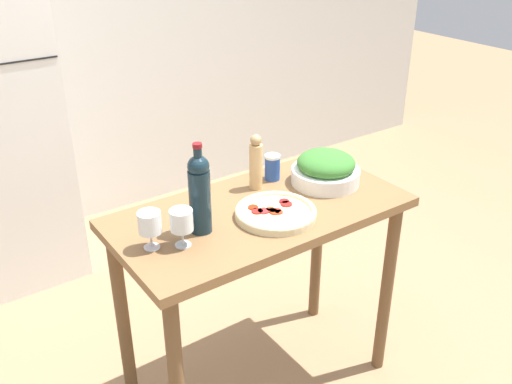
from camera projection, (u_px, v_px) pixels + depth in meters
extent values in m
plane|color=#9E7A56|center=(260.00, 381.00, 2.70)|extent=(14.00, 14.00, 0.00)
cube|color=silver|center=(74.00, 30.00, 3.58)|extent=(6.40, 0.06, 2.60)
cube|color=brown|center=(260.00, 213.00, 2.28)|extent=(1.19, 0.60, 0.04)
cylinder|color=brown|center=(386.00, 290.00, 2.59)|extent=(0.06, 0.06, 0.89)
cylinder|color=brown|center=(123.00, 322.00, 2.39)|extent=(0.06, 0.06, 0.89)
cylinder|color=brown|center=(317.00, 244.00, 2.94)|extent=(0.06, 0.06, 0.89)
cylinder|color=#142833|center=(200.00, 202.00, 2.06)|extent=(0.08, 0.08, 0.24)
sphere|color=#142833|center=(198.00, 166.00, 2.00)|extent=(0.08, 0.08, 0.08)
cylinder|color=#142833|center=(198.00, 157.00, 1.98)|extent=(0.03, 0.03, 0.07)
cylinder|color=maroon|center=(197.00, 146.00, 1.96)|extent=(0.03, 0.03, 0.02)
cylinder|color=silver|center=(183.00, 245.00, 2.03)|extent=(0.06, 0.06, 0.00)
cylinder|color=silver|center=(183.00, 237.00, 2.01)|extent=(0.01, 0.01, 0.06)
cylinder|color=white|center=(181.00, 220.00, 1.98)|extent=(0.08, 0.08, 0.08)
cylinder|color=maroon|center=(182.00, 228.00, 1.99)|extent=(0.07, 0.07, 0.01)
cylinder|color=silver|center=(152.00, 247.00, 2.01)|extent=(0.06, 0.06, 0.00)
cylinder|color=silver|center=(151.00, 239.00, 2.00)|extent=(0.01, 0.01, 0.06)
cylinder|color=white|center=(150.00, 222.00, 1.97)|extent=(0.08, 0.08, 0.08)
cylinder|color=maroon|center=(150.00, 229.00, 1.98)|extent=(0.07, 0.07, 0.02)
cylinder|color=tan|center=(256.00, 167.00, 2.39)|extent=(0.06, 0.06, 0.20)
sphere|color=tan|center=(256.00, 140.00, 2.33)|extent=(0.05, 0.05, 0.05)
cylinder|color=white|center=(325.00, 176.00, 2.46)|extent=(0.30, 0.30, 0.07)
ellipsoid|color=#38752D|center=(326.00, 163.00, 2.43)|extent=(0.25, 0.25, 0.10)
cylinder|color=beige|center=(276.00, 214.00, 2.21)|extent=(0.32, 0.32, 0.02)
torus|color=beige|center=(276.00, 211.00, 2.20)|extent=(0.32, 0.32, 0.02)
cylinder|color=#AC2A0C|center=(270.00, 210.00, 2.21)|extent=(0.03, 0.03, 0.01)
cylinder|color=#B01717|center=(284.00, 201.00, 2.27)|extent=(0.04, 0.04, 0.01)
cylinder|color=#B62527|center=(264.00, 211.00, 2.20)|extent=(0.05, 0.05, 0.01)
cylinder|color=red|center=(277.00, 211.00, 2.20)|extent=(0.03, 0.03, 0.01)
cylinder|color=#AB1D19|center=(257.00, 211.00, 2.20)|extent=(0.04, 0.04, 0.01)
cylinder|color=#B5240E|center=(253.00, 207.00, 2.22)|extent=(0.04, 0.04, 0.01)
cylinder|color=red|center=(275.00, 212.00, 2.19)|extent=(0.04, 0.04, 0.01)
cylinder|color=red|center=(279.00, 212.00, 2.19)|extent=(0.03, 0.03, 0.01)
cylinder|color=red|center=(286.00, 204.00, 2.25)|extent=(0.05, 0.05, 0.01)
cylinder|color=#A92711|center=(273.00, 211.00, 2.20)|extent=(0.03, 0.03, 0.01)
cylinder|color=#284CA3|center=(272.00, 168.00, 2.49)|extent=(0.07, 0.07, 0.10)
cylinder|color=white|center=(272.00, 156.00, 2.46)|extent=(0.07, 0.07, 0.01)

